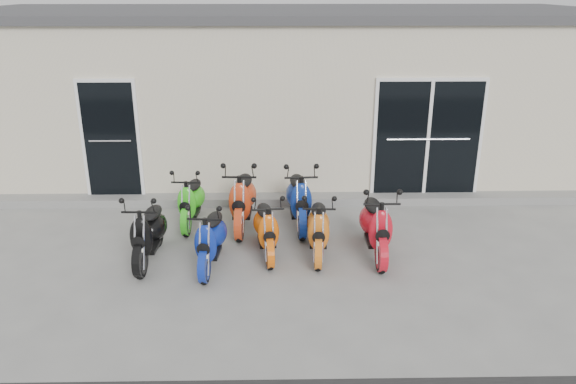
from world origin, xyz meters
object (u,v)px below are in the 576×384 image
Objects in this scene: scooter_front_blue at (210,232)px; scooter_back_blue at (299,192)px; scooter_back_green at (191,195)px; scooter_front_red at (376,218)px; scooter_front_black at (148,225)px; scooter_front_orange_b at (319,221)px; scooter_front_orange_a at (266,222)px; scooter_back_red at (242,192)px.

scooter_back_blue is (1.32, 1.44, 0.07)m from scooter_front_blue.
scooter_front_red is at bearing -20.12° from scooter_back_green.
scooter_front_black is 0.93× the size of scooter_back_blue.
scooter_front_blue is at bearing -69.54° from scooter_back_green.
scooter_front_black is 3.36m from scooter_front_red.
scooter_back_blue is at bearing 135.03° from scooter_front_red.
scooter_front_orange_b is at bearing -27.31° from scooter_back_green.
scooter_back_green reaches higher than scooter_front_orange_a.
scooter_back_blue reaches higher than scooter_front_orange_a.
scooter_back_red reaches higher than scooter_back_blue.
scooter_front_orange_b is (1.57, 0.35, -0.00)m from scooter_front_blue.
scooter_front_orange_a is at bearing 30.35° from scooter_front_blue.
scooter_back_green is at bearing 131.76° from scooter_front_orange_a.
scooter_front_orange_a is 0.98× the size of scooter_front_orange_b.
scooter_front_orange_a is at bearing -39.27° from scooter_back_green.
scooter_front_black is 0.95m from scooter_front_blue.
scooter_back_red is (0.38, 1.42, 0.08)m from scooter_front_blue.
scooter_front_black is 1.41m from scooter_back_green.
scooter_back_green is at bearing 174.18° from scooter_back_blue.
scooter_back_green is (0.43, 1.34, -0.03)m from scooter_front_black.
scooter_front_orange_a is at bearing 8.38° from scooter_front_black.
scooter_front_black is 1.07× the size of scooter_front_orange_a.
scooter_front_black is at bearing -134.53° from scooter_back_red.
scooter_front_red is 1.57m from scooter_back_blue.
scooter_back_red is 1.02× the size of scooter_back_blue.
scooter_front_black is 0.91× the size of scooter_back_red.
scooter_back_green is (-2.07, 1.19, -0.00)m from scooter_front_orange_b.
scooter_front_black is 2.51m from scooter_front_orange_b.
scooter_front_orange_b is at bearing 16.92° from scooter_front_blue.
scooter_back_blue reaches higher than scooter_back_green.
scooter_back_red is (1.31, 1.22, 0.06)m from scooter_front_black.
scooter_front_blue is 1.01× the size of scooter_back_green.
scooter_front_black is 0.95× the size of scooter_front_red.
scooter_back_green is at bearing 174.51° from scooter_back_red.
scooter_back_red is at bearing 105.39° from scooter_front_orange_a.
scooter_front_orange_a is 0.85× the size of scooter_back_red.
scooter_back_red is at bearing 152.11° from scooter_front_red.
scooter_front_black is 2.57m from scooter_back_blue.
scooter_back_red is (-0.41, 1.03, 0.10)m from scooter_front_orange_a.
scooter_back_green is at bearing 157.68° from scooter_front_red.
scooter_front_black is at bearing -105.24° from scooter_back_green.
scooter_front_blue reaches higher than scooter_front_orange_a.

